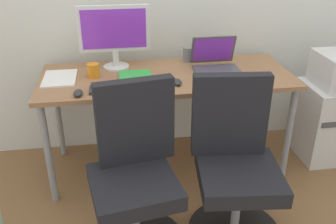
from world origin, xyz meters
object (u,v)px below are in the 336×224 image
object	(u,v)px
open_laptop	(216,62)
office_chair_left	(135,178)
side_cabinet	(333,121)
desktop_monitor	(114,33)
office_chair_right	(235,169)
coffee_mug	(93,70)

from	to	relation	value
open_laptop	office_chair_left	bearing A→B (deg)	-129.95
side_cabinet	open_laptop	distance (m)	1.06
side_cabinet	desktop_monitor	world-z (taller)	desktop_monitor
office_chair_right	open_laptop	distance (m)	0.83
office_chair_left	coffee_mug	xyz separation A→B (m)	(-0.21, 0.73, 0.36)
office_chair_left	office_chair_right	world-z (taller)	same
office_chair_left	office_chair_right	xyz separation A→B (m)	(0.56, 0.00, 0.00)
office_chair_right	side_cabinet	size ratio (longest dim) A/B	1.59
office_chair_right	coffee_mug	bearing A→B (deg)	136.59
office_chair_right	desktop_monitor	distance (m)	1.22
coffee_mug	office_chair_right	bearing A→B (deg)	-43.41
coffee_mug	side_cabinet	bearing A→B (deg)	-1.79
coffee_mug	desktop_monitor	bearing A→B (deg)	46.77
side_cabinet	desktop_monitor	xyz separation A→B (m)	(-1.61, 0.22, 0.69)
office_chair_right	side_cabinet	distance (m)	1.21
open_laptop	coffee_mug	world-z (taller)	open_laptop
office_chair_left	open_laptop	bearing A→B (deg)	50.05
office_chair_left	office_chair_right	distance (m)	0.56
open_laptop	desktop_monitor	bearing A→B (deg)	167.99
office_chair_left	coffee_mug	distance (m)	0.84
desktop_monitor	coffee_mug	size ratio (longest dim) A/B	5.22
desktop_monitor	open_laptop	xyz separation A→B (m)	(0.68, -0.14, -0.20)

